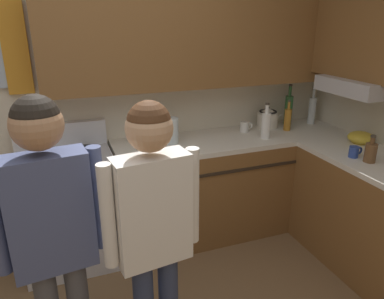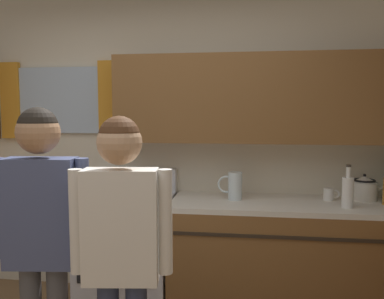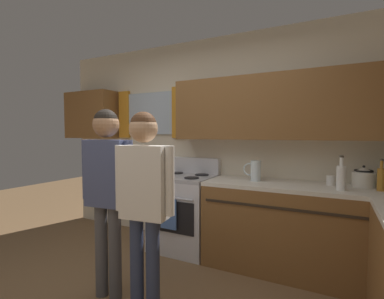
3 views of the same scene
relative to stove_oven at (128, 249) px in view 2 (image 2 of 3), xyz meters
name	(u,v)px [view 2 (image 2 of 3)]	position (x,y,z in m)	size (l,w,h in m)	color
back_wall_unit	(171,128)	(0.31, 0.27, 0.99)	(4.60, 0.42, 2.60)	beige
kitchen_counter_run	(355,279)	(1.71, -0.31, -0.02)	(2.13, 1.76, 0.90)	brown
stove_oven	(128,249)	(0.00, 0.00, 0.00)	(0.72, 0.67, 1.10)	silver
bottle_milk_white	(348,191)	(1.68, -0.13, 0.55)	(0.08, 0.08, 0.31)	white
mug_ceramic_white	(329,194)	(1.60, 0.10, 0.48)	(0.13, 0.08, 0.09)	white
stovetop_kettle	(364,188)	(1.88, 0.16, 0.53)	(0.27, 0.20, 0.21)	silver
water_pitcher	(234,186)	(0.87, 0.02, 0.54)	(0.19, 0.11, 0.22)	silver
adult_left	(42,224)	(-0.08, -1.19, 0.55)	(0.50, 0.22, 1.61)	#4C4C51
adult_in_plaid	(121,238)	(0.37, -1.27, 0.52)	(0.49, 0.21, 1.57)	#2D3856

